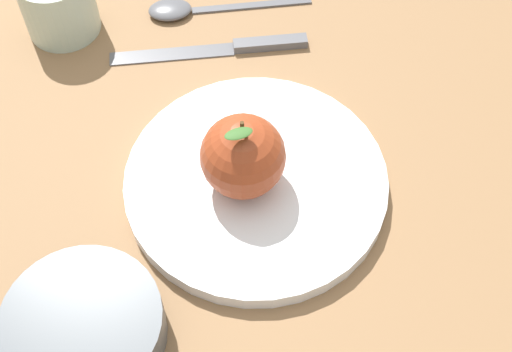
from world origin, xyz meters
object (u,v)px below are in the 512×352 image
dinner_plate (256,182)px  apple (243,156)px  spoon (190,9)px  cup (57,0)px  knife (228,48)px  side_bowl (83,326)px

dinner_plate → apple: 0.05m
dinner_plate → spoon: (-0.20, -0.14, -0.01)m
cup → spoon: (-0.06, 0.12, -0.03)m
apple → knife: 0.19m
dinner_plate → cup: bearing=-119.1°
cup → knife: bearing=95.0°
spoon → dinner_plate: bearing=33.5°
knife → spoon: size_ratio=1.14×
knife → spoon: bearing=-127.3°
knife → spoon: 0.07m
spoon → cup: bearing=-64.1°
dinner_plate → knife: dinner_plate is taller
side_bowl → cup: bearing=-152.6°
side_bowl → knife: bearing=177.4°
dinner_plate → side_bowl: bearing=-27.6°
dinner_plate → apple: (0.01, -0.01, 0.05)m
side_bowl → spoon: 0.39m
cup → knife: (-0.02, 0.18, -0.04)m
dinner_plate → spoon: size_ratio=1.37×
side_bowl → spoon: side_bowl is taller
apple → cup: 0.29m
dinner_plate → spoon: dinner_plate is taller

